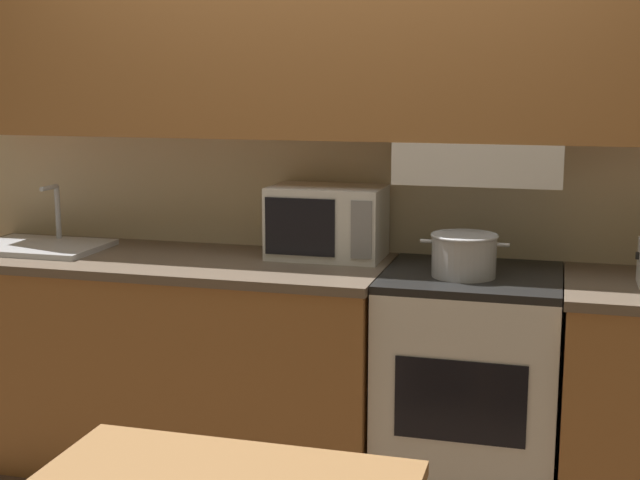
% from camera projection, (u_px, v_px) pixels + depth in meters
% --- Properties ---
extents(ground_plane, '(16.00, 16.00, 0.00)m').
position_uv_depth(ground_plane, '(343.00, 446.00, 3.99)').
color(ground_plane, '#4C3828').
extents(wall_back, '(5.64, 0.38, 2.55)m').
position_uv_depth(wall_back, '(344.00, 112.00, 3.66)').
color(wall_back, beige).
rests_on(wall_back, ground_plane).
extents(lower_counter_main, '(1.87, 0.68, 0.90)m').
position_uv_depth(lower_counter_main, '(166.00, 360.00, 3.78)').
color(lower_counter_main, '#A36B38').
rests_on(lower_counter_main, ground_plane).
extents(stove_range, '(0.67, 0.64, 0.90)m').
position_uv_depth(stove_range, '(469.00, 386.00, 3.46)').
color(stove_range, white).
rests_on(stove_range, ground_plane).
extents(cooking_pot, '(0.33, 0.25, 0.16)m').
position_uv_depth(cooking_pot, '(464.00, 254.00, 3.32)').
color(cooking_pot, '#B7BABF').
rests_on(cooking_pot, stove_range).
extents(microwave, '(0.46, 0.30, 0.30)m').
position_uv_depth(microwave, '(327.00, 222.00, 3.65)').
color(microwave, white).
rests_on(microwave, lower_counter_main).
extents(sink_basin, '(0.54, 0.40, 0.27)m').
position_uv_depth(sink_basin, '(41.00, 246.00, 3.84)').
color(sink_basin, '#B7BABF').
rests_on(sink_basin, lower_counter_main).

